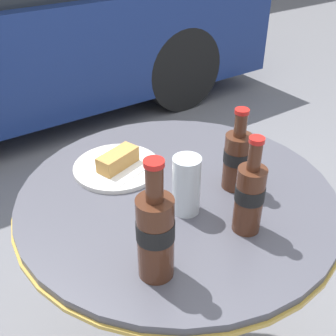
{
  "coord_description": "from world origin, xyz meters",
  "views": [
    {
      "loc": [
        -0.5,
        -0.68,
        1.38
      ],
      "look_at": [
        0.0,
        0.04,
        0.81
      ],
      "focal_mm": 45.0,
      "sensor_mm": 36.0,
      "label": 1
    }
  ],
  "objects_px": {
    "cola_bottle_right": "(155,233)",
    "cola_bottle_center": "(250,196)",
    "bistro_table": "(176,233)",
    "drinking_glass": "(186,188)",
    "cola_bottle_left": "(237,158)",
    "lunch_plate_near": "(117,165)"
  },
  "relations": [
    {
      "from": "cola_bottle_center",
      "to": "drinking_glass",
      "type": "xyz_separation_m",
      "value": [
        -0.07,
        0.13,
        -0.03
      ]
    },
    {
      "from": "cola_bottle_right",
      "to": "cola_bottle_center",
      "type": "bearing_deg",
      "value": -1.07
    },
    {
      "from": "cola_bottle_left",
      "to": "lunch_plate_near",
      "type": "height_order",
      "value": "cola_bottle_left"
    },
    {
      "from": "bistro_table",
      "to": "cola_bottle_left",
      "type": "height_order",
      "value": "cola_bottle_left"
    },
    {
      "from": "cola_bottle_left",
      "to": "cola_bottle_right",
      "type": "relative_size",
      "value": 0.82
    },
    {
      "from": "cola_bottle_right",
      "to": "lunch_plate_near",
      "type": "distance_m",
      "value": 0.4
    },
    {
      "from": "drinking_glass",
      "to": "bistro_table",
      "type": "bearing_deg",
      "value": 70.21
    },
    {
      "from": "bistro_table",
      "to": "drinking_glass",
      "type": "distance_m",
      "value": 0.22
    },
    {
      "from": "cola_bottle_right",
      "to": "drinking_glass",
      "type": "bearing_deg",
      "value": 36.76
    },
    {
      "from": "drinking_glass",
      "to": "cola_bottle_left",
      "type": "bearing_deg",
      "value": 2.94
    },
    {
      "from": "lunch_plate_near",
      "to": "cola_bottle_left",
      "type": "bearing_deg",
      "value": -48.68
    },
    {
      "from": "cola_bottle_center",
      "to": "bistro_table",
      "type": "bearing_deg",
      "value": 103.14
    },
    {
      "from": "bistro_table",
      "to": "drinking_glass",
      "type": "bearing_deg",
      "value": -109.79
    },
    {
      "from": "cola_bottle_right",
      "to": "lunch_plate_near",
      "type": "bearing_deg",
      "value": 72.44
    },
    {
      "from": "bistro_table",
      "to": "lunch_plate_near",
      "type": "bearing_deg",
      "value": 112.65
    },
    {
      "from": "cola_bottle_left",
      "to": "drinking_glass",
      "type": "distance_m",
      "value": 0.16
    },
    {
      "from": "cola_bottle_right",
      "to": "lunch_plate_near",
      "type": "height_order",
      "value": "cola_bottle_right"
    },
    {
      "from": "cola_bottle_left",
      "to": "cola_bottle_center",
      "type": "bearing_deg",
      "value": -123.51
    },
    {
      "from": "cola_bottle_left",
      "to": "cola_bottle_center",
      "type": "distance_m",
      "value": 0.16
    },
    {
      "from": "bistro_table",
      "to": "cola_bottle_center",
      "type": "relative_size",
      "value": 3.5
    },
    {
      "from": "bistro_table",
      "to": "drinking_glass",
      "type": "relative_size",
      "value": 5.61
    },
    {
      "from": "cola_bottle_left",
      "to": "lunch_plate_near",
      "type": "bearing_deg",
      "value": 131.32
    }
  ]
}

